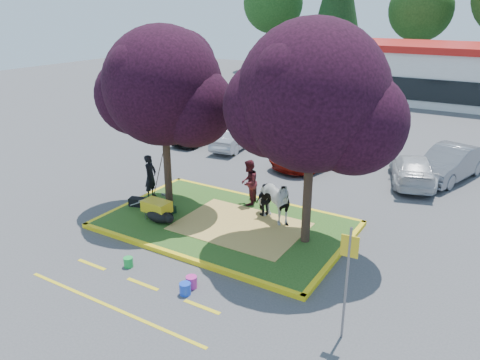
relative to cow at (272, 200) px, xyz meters
The scene contains 31 objects.
ground 1.86m from the cow, 145.62° to the right, with size 90.00×90.00×0.00m, color #424244.
median_island 1.83m from the cow, 145.62° to the right, with size 8.00×5.00×0.15m, color #214716.
curb_near 3.83m from the cow, 110.78° to the right, with size 8.30×0.16×0.15m, color yellow.
curb_far 2.31m from the cow, 128.27° to the left, with size 8.30×0.16×0.15m, color yellow.
curb_left 5.55m from the cow, behind, with size 0.16×5.30×0.15m, color yellow.
curb_right 3.03m from the cow, 18.15° to the right, with size 0.16×5.30×0.15m, color yellow.
straw_bedding 1.41m from the cow, 128.60° to the right, with size 4.20×3.00×0.01m, color #DCB65A.
tree_purple_left 5.36m from the cow, behind, with size 5.06×4.20×6.51m.
tree_purple_right 4.01m from the cow, 24.34° to the right, with size 5.30×4.40×6.82m.
fire_lane_stripe_a 6.16m from the cow, 123.06° to the right, with size 1.10×0.12×0.01m, color yellow.
fire_lane_stripe_b 5.36m from the cow, 104.52° to the right, with size 1.10×0.12×0.01m, color yellow.
fire_lane_stripe_c 5.24m from the cow, 82.43° to the right, with size 1.10×0.12×0.01m, color yellow.
fire_lane_long 6.51m from the cow, 101.84° to the right, with size 6.00×0.10×0.01m, color yellow.
retail_building 27.12m from the cow, 88.57° to the left, with size 20.40×8.40×4.40m.
cow is the anchor object (origin of this frame).
calf 3.94m from the cow, 148.33° to the right, with size 1.01×0.57×0.44m, color black.
handler 5.04m from the cow, behind, with size 0.63×0.41×1.72m, color black.
visitor_a 1.72m from the cow, 147.48° to the left, with size 0.84×0.65×1.72m, color #4A151C.
visitor_b 0.55m from the cow, 144.86° to the left, with size 0.71×0.30×1.21m, color black.
wheelbarrow 4.01m from the cow, 151.92° to the right, with size 1.78×0.62×0.67m.
gear_bag_dark 5.15m from the cow, 164.19° to the right, with size 0.60×0.33×0.31m, color black.
gear_bag_green 3.81m from the cow, 160.77° to the right, with size 0.49×0.30×0.26m, color black.
sign_post 6.04m from the cow, 46.70° to the right, with size 0.39×0.06×2.81m.
bucket_green 5.22m from the cow, 116.57° to the right, with size 0.28×0.28×0.29m, color green.
bucket_pink 4.59m from the cow, 91.01° to the right, with size 0.31×0.31×0.33m, color #CE2D93.
bucket_blue 4.93m from the cow, 90.35° to the right, with size 0.31×0.31×0.33m, color blue.
car_black 11.11m from the cow, 138.88° to the left, with size 1.54×3.83×1.30m, color black.
car_silver 9.43m from the cow, 129.64° to the left, with size 1.27×3.65×1.20m, color #A0A1A7.
car_red 6.95m from the cow, 101.04° to the left, with size 2.15×4.67×1.30m, color maroon.
car_white 7.59m from the cow, 64.83° to the left, with size 1.71×4.21×1.22m, color silver.
car_grey 9.34m from the cow, 61.23° to the left, with size 1.55×4.44×1.46m, color slate.
Camera 1 is at (8.00, -12.25, 7.20)m, focal length 35.00 mm.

